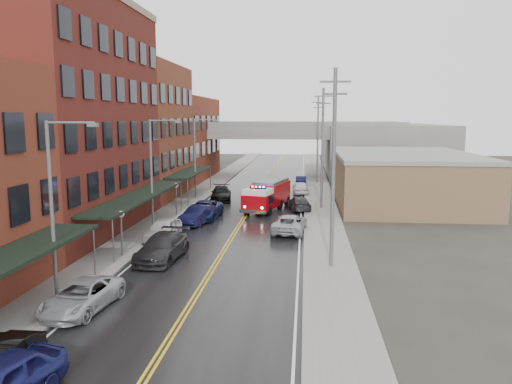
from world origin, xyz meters
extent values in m
cube|color=black|center=(0.00, 30.00, 0.01)|extent=(11.00, 160.00, 0.02)
cube|color=slate|center=(-7.30, 30.00, 0.07)|extent=(3.00, 160.00, 0.15)
cube|color=slate|center=(7.30, 30.00, 0.07)|extent=(3.00, 160.00, 0.15)
cube|color=gray|center=(-5.65, 30.00, 0.07)|extent=(0.30, 160.00, 0.15)
cube|color=gray|center=(5.65, 30.00, 0.07)|extent=(0.30, 160.00, 0.15)
cube|color=#561E16|center=(-13.30, 23.00, 9.00)|extent=(9.00, 20.00, 18.00)
cube|color=brown|center=(-13.30, 40.50, 7.50)|extent=(9.00, 15.00, 15.00)
cube|color=brown|center=(-13.30, 58.00, 6.00)|extent=(9.00, 20.00, 12.00)
cube|color=brown|center=(16.00, 40.00, 2.50)|extent=(14.00, 22.00, 5.00)
cube|color=slate|center=(18.00, 70.00, 4.00)|extent=(18.00, 30.00, 8.00)
cylinder|color=slate|center=(-6.35, 11.60, 1.50)|extent=(0.10, 0.10, 3.00)
cube|color=black|center=(-7.50, 23.00, 3.00)|extent=(2.60, 18.00, 0.18)
cylinder|color=slate|center=(-6.35, 14.40, 1.50)|extent=(0.10, 0.10, 3.00)
cylinder|color=slate|center=(-6.35, 31.60, 1.50)|extent=(0.10, 0.10, 3.00)
cube|color=black|center=(-7.50, 40.50, 3.00)|extent=(2.60, 13.00, 0.18)
cylinder|color=slate|center=(-6.35, 34.40, 1.50)|extent=(0.10, 0.10, 3.00)
cylinder|color=slate|center=(-6.35, 46.60, 1.50)|extent=(0.10, 0.10, 3.00)
cylinder|color=#59595B|center=(-6.40, 16.00, 1.40)|extent=(0.14, 0.14, 2.80)
sphere|color=silver|center=(-6.40, 16.00, 2.90)|extent=(0.44, 0.44, 0.44)
cylinder|color=#59595B|center=(-6.40, 30.00, 1.40)|extent=(0.14, 0.14, 2.80)
sphere|color=silver|center=(-6.40, 30.00, 2.90)|extent=(0.44, 0.44, 0.44)
cylinder|color=#59595B|center=(-6.80, 8.00, 4.50)|extent=(0.18, 0.18, 9.00)
cylinder|color=#59595B|center=(-5.60, 8.00, 8.90)|extent=(2.40, 0.12, 0.12)
cube|color=#59595B|center=(-4.50, 8.00, 8.80)|extent=(0.50, 0.22, 0.18)
cylinder|color=#59595B|center=(-6.80, 24.00, 4.50)|extent=(0.18, 0.18, 9.00)
cylinder|color=#59595B|center=(-5.60, 24.00, 8.90)|extent=(2.40, 0.12, 0.12)
cube|color=#59595B|center=(-4.50, 24.00, 8.80)|extent=(0.50, 0.22, 0.18)
cylinder|color=#59595B|center=(-6.80, 40.00, 4.50)|extent=(0.18, 0.18, 9.00)
cylinder|color=#59595B|center=(-5.60, 40.00, 8.90)|extent=(2.40, 0.12, 0.12)
cube|color=#59595B|center=(-4.50, 40.00, 8.80)|extent=(0.50, 0.22, 0.18)
cylinder|color=#59595B|center=(7.20, 15.00, 6.00)|extent=(0.24, 0.24, 12.00)
cube|color=#59595B|center=(7.20, 15.00, 11.20)|extent=(1.80, 0.12, 0.12)
cube|color=#59595B|center=(7.20, 15.00, 10.50)|extent=(1.40, 0.12, 0.12)
cylinder|color=#59595B|center=(7.20, 35.00, 6.00)|extent=(0.24, 0.24, 12.00)
cube|color=#59595B|center=(7.20, 35.00, 11.20)|extent=(1.80, 0.12, 0.12)
cube|color=#59595B|center=(7.20, 35.00, 10.50)|extent=(1.40, 0.12, 0.12)
cylinder|color=#59595B|center=(7.20, 55.00, 6.00)|extent=(0.24, 0.24, 12.00)
cube|color=#59595B|center=(7.20, 55.00, 11.20)|extent=(1.80, 0.12, 0.12)
cube|color=#59595B|center=(7.20, 55.00, 10.50)|extent=(1.40, 0.12, 0.12)
cube|color=slate|center=(0.00, 62.00, 6.75)|extent=(40.00, 10.00, 1.50)
cube|color=slate|center=(-11.00, 62.00, 3.00)|extent=(1.60, 8.00, 6.00)
cube|color=slate|center=(11.00, 62.00, 3.00)|extent=(1.60, 8.00, 6.00)
cube|color=#94060E|center=(2.11, 35.06, 1.55)|extent=(3.79, 5.94, 2.10)
cube|color=#94060E|center=(1.14, 31.29, 1.25)|extent=(3.06, 3.14, 1.50)
cube|color=silver|center=(1.14, 31.29, 2.25)|extent=(2.89, 2.91, 0.50)
cube|color=black|center=(1.19, 31.49, 1.55)|extent=(2.83, 2.17, 0.80)
cube|color=slate|center=(2.11, 35.06, 2.74)|extent=(3.44, 5.49, 0.30)
cube|color=black|center=(1.14, 31.29, 2.57)|extent=(1.62, 0.67, 0.14)
sphere|color=#FF0C0C|center=(0.61, 31.43, 2.65)|extent=(0.20, 0.20, 0.20)
sphere|color=#1933FF|center=(1.67, 31.16, 2.65)|extent=(0.20, 0.20, 0.20)
cylinder|color=black|center=(0.05, 31.47, 0.50)|extent=(1.05, 0.59, 1.00)
cylinder|color=black|center=(2.18, 30.92, 0.50)|extent=(1.05, 0.59, 1.00)
cylinder|color=black|center=(0.92, 34.85, 0.50)|extent=(1.05, 0.59, 1.00)
cylinder|color=black|center=(3.05, 34.31, 0.50)|extent=(1.05, 0.59, 1.00)
cylinder|color=black|center=(1.55, 37.27, 0.50)|extent=(1.05, 0.59, 1.00)
cylinder|color=black|center=(3.67, 36.72, 0.50)|extent=(1.05, 0.59, 1.00)
imported|color=#9C9EA3|center=(-5.00, 6.97, 0.70)|extent=(2.88, 5.27, 1.40)
imported|color=black|center=(-3.60, 15.70, 0.83)|extent=(2.76, 5.90, 1.67)
imported|color=silver|center=(-5.00, 20.79, 0.82)|extent=(2.10, 4.88, 1.64)
imported|color=black|center=(-3.60, 26.71, 0.79)|extent=(2.86, 5.09, 1.59)
imported|color=#121A47|center=(-3.60, 28.99, 0.80)|extent=(2.94, 5.86, 1.59)
imported|color=black|center=(-3.73, 39.20, 0.78)|extent=(2.88, 5.59, 1.55)
imported|color=#A1A3A9|center=(4.35, 24.28, 0.73)|extent=(2.95, 5.50, 1.47)
imported|color=#29292C|center=(4.98, 34.20, 0.67)|extent=(2.71, 4.91, 1.35)
imported|color=silver|center=(5.00, 44.78, 0.77)|extent=(2.05, 4.59, 1.53)
imported|color=black|center=(5.00, 52.20, 0.67)|extent=(1.43, 4.04, 1.33)
camera|label=1|loc=(5.52, -14.88, 9.15)|focal=35.00mm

